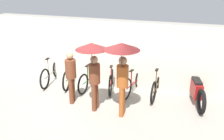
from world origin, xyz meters
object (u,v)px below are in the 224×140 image
Objects in this scene: parked_bicycle_3 at (112,79)px; pedestrian_trailing at (122,61)px; parked_bicycle_0 at (51,73)px; pedestrian_center at (93,60)px; parked_bicycle_4 at (134,83)px; motorcycle at (196,89)px; pedestrian_leading at (71,74)px; parked_bicycle_2 at (90,78)px; parked_bicycle_1 at (71,75)px; parked_bicycle_5 at (157,85)px.

pedestrian_trailing is (0.77, -1.54, 1.25)m from parked_bicycle_3.
parked_bicycle_0 is 0.88× the size of pedestrian_center.
parked_bicycle_4 is 1.96m from motorcycle.
parked_bicycle_0 reaches higher than parked_bicycle_3.
pedestrian_leading is (-1.65, -1.19, 0.57)m from parked_bicycle_4.
parked_bicycle_2 is 0.81× the size of motorcycle.
parked_bicycle_1 is (0.76, 0.06, -0.01)m from parked_bicycle_0.
pedestrian_trailing reaches higher than pedestrian_leading.
pedestrian_center reaches higher than parked_bicycle_1.
parked_bicycle_1 is at bearing -70.13° from pedestrian_leading.
parked_bicycle_3 reaches higher than parked_bicycle_1.
motorcycle is at bearing -169.17° from pedestrian_leading.
parked_bicycle_1 is at bearing 89.62° from parked_bicycle_2.
parked_bicycle_1 is 1.01× the size of parked_bicycle_4.
parked_bicycle_4 is 1.98m from pedestrian_trailing.
parked_bicycle_3 is 2.71m from motorcycle.
pedestrian_center is (-0.07, -1.47, 1.16)m from parked_bicycle_3.
parked_bicycle_1 is 0.82× the size of pedestrian_trailing.
parked_bicycle_0 reaches higher than parked_bicycle_1.
pedestrian_center is at bearing 161.95° from parked_bicycle_4.
parked_bicycle_0 is at bearing 85.70° from parked_bicycle_1.
parked_bicycle_1 is 3.02m from pedestrian_trailing.
parked_bicycle_3 is at bearing -98.19° from parked_bicycle_1.
parked_bicycle_3 is 0.81× the size of pedestrian_center.
pedestrian_trailing is (1.52, -1.47, 1.26)m from parked_bicycle_2.
parked_bicycle_2 is at bearing -46.58° from pedestrian_trailing.
pedestrian_leading is at bearing -161.16° from parked_bicycle_1.
parked_bicycle_1 is at bearing 78.59° from parked_bicycle_3.
parked_bicycle_4 is at bearing -83.60° from parked_bicycle_2.
pedestrian_center reaches higher than motorcycle.
parked_bicycle_2 is (0.76, -0.06, -0.00)m from parked_bicycle_1.
pedestrian_leading reaches higher than parked_bicycle_1.
motorcycle is (4.23, 0.02, 0.04)m from parked_bicycle_1.
pedestrian_trailing reaches higher than parked_bicycle_1.
parked_bicycle_5 reaches higher than parked_bicycle_1.
parked_bicycle_0 is 1.11× the size of pedestrian_leading.
pedestrian_trailing reaches higher than motorcycle.
parked_bicycle_3 is 1.02× the size of pedestrian_leading.
parked_bicycle_0 is 3.03m from parked_bicycle_4.
motorcycle is (3.61, 1.21, -0.54)m from pedestrian_leading.
parked_bicycle_2 is 2.46m from pedestrian_trailing.
parked_bicycle_4 is (1.51, 0.06, 0.00)m from parked_bicycle_2.
pedestrian_leading is at bearing -14.18° from pedestrian_trailing.
pedestrian_leading is at bearing -136.36° from parked_bicycle_0.
parked_bicycle_5 is 2.14m from pedestrian_trailing.
parked_bicycle_3 is 0.77× the size of motorcycle.
parked_bicycle_3 is at bearing 78.22° from motorcycle.
parked_bicycle_2 reaches higher than parked_bicycle_1.
pedestrian_trailing is at bearing -122.82° from parked_bicycle_0.
motorcycle is at bearing -144.06° from pedestrian_trailing.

